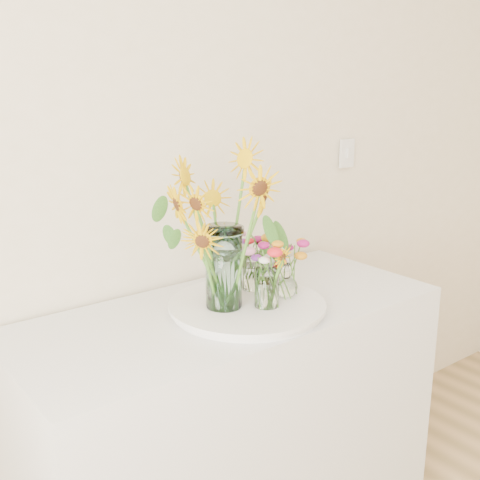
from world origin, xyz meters
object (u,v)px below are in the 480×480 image
at_px(small_vase_a, 267,287).
at_px(small_vase_b, 286,280).
at_px(small_vase_c, 253,272).
at_px(mason_jar, 224,268).
at_px(tray, 247,308).
at_px(counter, 231,432).

height_order(small_vase_a, small_vase_b, small_vase_a).
xyz_separation_m(small_vase_a, small_vase_c, (0.07, 0.15, -0.00)).
distance_m(mason_jar, small_vase_c, 0.20).
height_order(mason_jar, small_vase_a, mason_jar).
relative_size(tray, mason_jar, 1.80).
bearing_deg(small_vase_b, counter, 155.03).
bearing_deg(small_vase_c, small_vase_a, -114.59).
relative_size(counter, small_vase_b, 12.45).
bearing_deg(mason_jar, small_vase_a, -36.60).
height_order(mason_jar, small_vase_b, mason_jar).
bearing_deg(mason_jar, counter, 36.14).
xyz_separation_m(counter, tray, (0.02, -0.06, 0.46)).
bearing_deg(small_vase_a, small_vase_b, 18.54).
distance_m(tray, small_vase_b, 0.16).
xyz_separation_m(mason_jar, small_vase_c, (0.17, 0.07, -0.07)).
bearing_deg(mason_jar, tray, -13.76).
height_order(counter, small_vase_b, small_vase_b).
relative_size(tray, small_vase_a, 3.56).
distance_m(small_vase_a, small_vase_b, 0.12).
bearing_deg(small_vase_a, counter, 114.79).
xyz_separation_m(small_vase_a, small_vase_b, (0.11, 0.04, -0.01)).
distance_m(small_vase_b, small_vase_c, 0.12).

